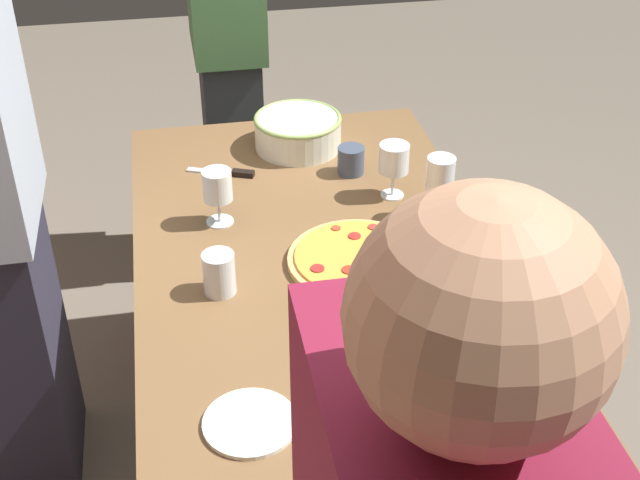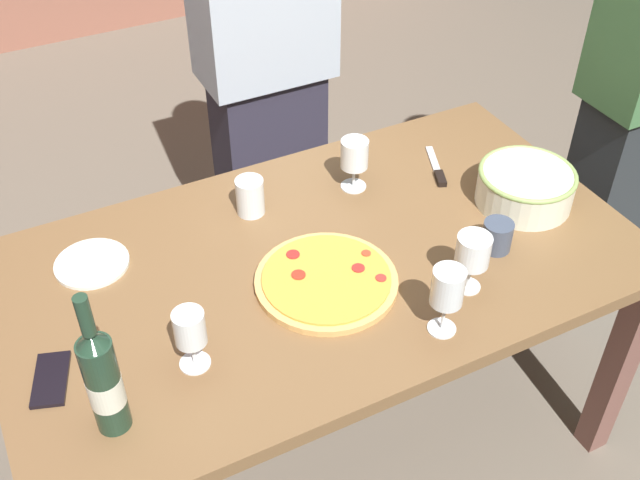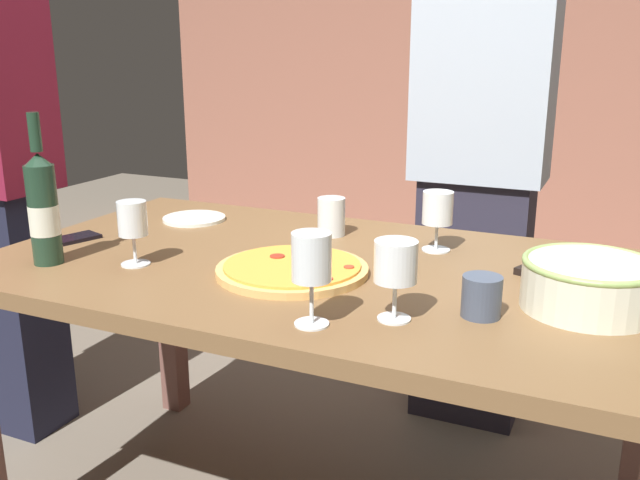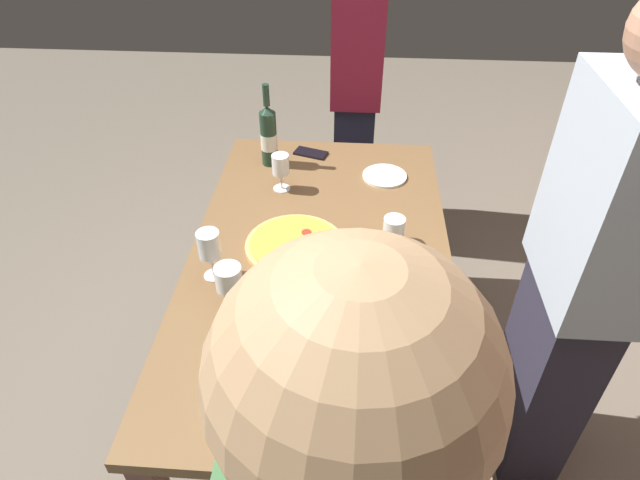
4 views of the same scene
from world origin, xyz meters
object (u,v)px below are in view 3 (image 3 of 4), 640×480
at_px(wine_bottle, 43,208).
at_px(pizza_knife, 534,266).
at_px(dining_table, 320,301).
at_px(cup_amber, 331,217).
at_px(wine_glass_near_pizza, 396,266).
at_px(cup_ceramic, 482,296).
at_px(pizza, 292,269).
at_px(cell_phone, 71,239).
at_px(wine_glass_far_right, 311,262).
at_px(person_guest_left, 479,171).
at_px(wine_glass_far_left, 438,211).
at_px(wine_glass_by_bottle, 133,222).
at_px(side_plate, 194,219).
at_px(serving_bowl, 590,283).

relative_size(wine_bottle, pizza_knife, 1.86).
relative_size(dining_table, cup_amber, 15.47).
height_order(wine_bottle, wine_glass_near_pizza, wine_bottle).
xyz_separation_m(dining_table, cup_ceramic, (0.41, -0.17, 0.13)).
relative_size(wine_glass_near_pizza, pizza_knife, 0.81).
relative_size(pizza, cell_phone, 2.41).
distance_m(wine_glass_far_right, person_guest_left, 1.13).
relative_size(wine_glass_far_left, cup_ceramic, 1.89).
bearing_deg(cell_phone, cup_ceramic, 14.42).
distance_m(pizza, wine_bottle, 0.60).
relative_size(wine_bottle, wine_glass_near_pizza, 2.29).
bearing_deg(wine_bottle, cell_phone, 118.58).
relative_size(wine_bottle, wine_glass_far_left, 2.34).
bearing_deg(dining_table, wine_bottle, -156.57).
xyz_separation_m(pizza_knife, person_guest_left, (-0.26, 0.61, 0.11)).
distance_m(wine_glass_by_bottle, cup_amber, 0.54).
bearing_deg(wine_glass_by_bottle, wine_glass_near_pizza, -5.96).
xyz_separation_m(wine_glass_far_right, side_plate, (-0.65, 0.57, -0.12)).
height_order(serving_bowl, wine_glass_far_left, wine_glass_far_left).
bearing_deg(pizza_knife, cup_amber, 172.07).
xyz_separation_m(dining_table, cell_phone, (-0.68, -0.09, 0.10)).
xyz_separation_m(wine_bottle, wine_glass_far_right, (0.73, -0.08, -0.01)).
bearing_deg(wine_bottle, pizza, 16.52).
relative_size(wine_bottle, cell_phone, 2.47).
bearing_deg(serving_bowl, dining_table, 175.76).
bearing_deg(cup_ceramic, serving_bowl, 33.75).
bearing_deg(wine_glass_by_bottle, cup_amber, 53.93).
relative_size(wine_glass_near_pizza, side_plate, 0.84).
height_order(serving_bowl, cell_phone, serving_bowl).
relative_size(pizza, cup_ceramic, 4.31).
relative_size(serving_bowl, side_plate, 1.43).
bearing_deg(pizza_knife, wine_bottle, -157.83).
bearing_deg(serving_bowl, wine_glass_far_right, -147.36).
relative_size(cell_phone, person_guest_left, 0.09).
bearing_deg(cup_ceramic, cell_phone, 175.94).
xyz_separation_m(wine_glass_by_bottle, cup_amber, (0.32, 0.43, -0.05)).
bearing_deg(wine_glass_far_left, wine_glass_near_pizza, -84.14).
height_order(dining_table, pizza, pizza).
bearing_deg(cell_phone, wine_glass_near_pizza, 8.77).
distance_m(wine_bottle, cup_amber, 0.73).
bearing_deg(dining_table, wine_glass_far_right, -68.01).
relative_size(wine_glass_far_left, side_plate, 0.83).
height_order(side_plate, person_guest_left, person_guest_left).
xyz_separation_m(wine_glass_near_pizza, cup_ceramic, (0.15, 0.09, -0.07)).
bearing_deg(person_guest_left, wine_glass_near_pizza, 18.10).
bearing_deg(serving_bowl, person_guest_left, 115.41).
bearing_deg(person_guest_left, cup_amber, -13.44).
xyz_separation_m(wine_glass_far_left, cell_phone, (-0.90, -0.31, -0.10)).
relative_size(wine_glass_far_left, person_guest_left, 0.09).
xyz_separation_m(wine_glass_by_bottle, side_plate, (-0.12, 0.42, -0.10)).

